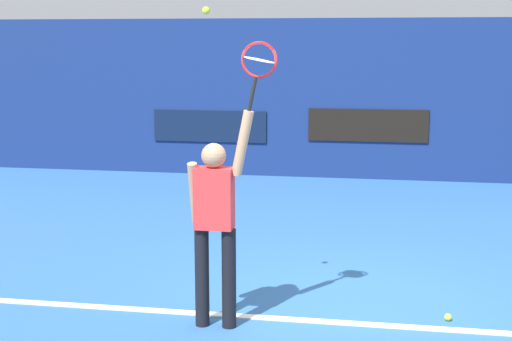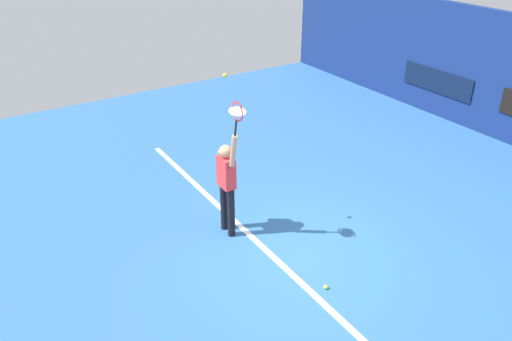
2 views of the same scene
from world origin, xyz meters
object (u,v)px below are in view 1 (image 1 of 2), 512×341
at_px(tennis_player, 215,218).
at_px(tennis_ball, 206,11).
at_px(tennis_racket, 258,64).
at_px(spare_ball, 448,317).

bearing_deg(tennis_player, tennis_ball, 138.20).
distance_m(tennis_player, tennis_ball, 1.82).
bearing_deg(tennis_player, tennis_racket, -0.62).
height_order(tennis_player, spare_ball, tennis_player).
bearing_deg(tennis_ball, tennis_player, -41.80).
bearing_deg(tennis_racket, spare_ball, 16.27).
relative_size(tennis_player, tennis_racket, 3.18).
bearing_deg(spare_ball, tennis_player, -166.77).
relative_size(tennis_ball, spare_ball, 1.00).
distance_m(tennis_player, spare_ball, 2.37).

